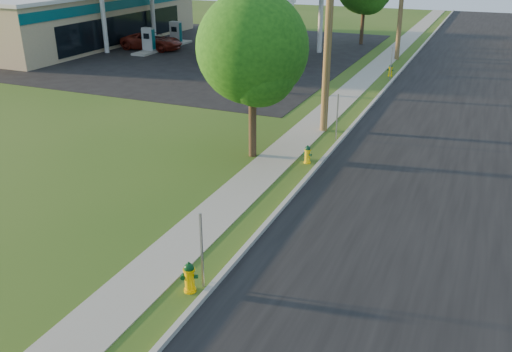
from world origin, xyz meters
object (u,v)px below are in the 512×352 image
at_px(utility_pole_mid, 329,16).
at_px(fuel_pump_se, 277,43).
at_px(tree_verge, 254,53).
at_px(hydrant_near, 189,277).
at_px(fuel_pump_nw, 149,43).
at_px(fuel_pump_sw, 176,36).
at_px(hydrant_far, 390,70).
at_px(car_red, 152,41).
at_px(hydrant_mid, 307,154).
at_px(fuel_pump_ne, 256,52).

distance_m(utility_pole_mid, fuel_pump_se, 19.65).
bearing_deg(tree_verge, hydrant_near, -76.09).
distance_m(fuel_pump_nw, fuel_pump_sw, 4.00).
bearing_deg(hydrant_far, car_red, 173.91).
relative_size(fuel_pump_se, hydrant_mid, 4.47).
bearing_deg(fuel_pump_nw, tree_verge, -46.49).
bearing_deg(tree_verge, hydrant_far, 82.30).
bearing_deg(hydrant_mid, tree_verge, -175.03).
xyz_separation_m(fuel_pump_sw, tree_verge, (16.35, -21.23, 3.32)).
bearing_deg(utility_pole_mid, hydrant_mid, -81.83).
xyz_separation_m(tree_verge, hydrant_mid, (2.13, 0.19, -3.69)).
bearing_deg(fuel_pump_se, hydrant_near, -72.39).
distance_m(fuel_pump_sw, hydrant_mid, 28.01).
distance_m(hydrant_near, hydrant_mid, 9.04).
xyz_separation_m(utility_pole_mid, fuel_pump_ne, (-8.90, 13.00, -4.23)).
bearing_deg(hydrant_mid, fuel_pump_se, 114.25).
distance_m(utility_pole_mid, fuel_pump_nw, 22.52).
height_order(utility_pole_mid, fuel_pump_sw, utility_pole_mid).
xyz_separation_m(fuel_pump_nw, fuel_pump_se, (9.00, 4.00, 0.00)).
bearing_deg(fuel_pump_sw, hydrant_far, -14.42).
xyz_separation_m(utility_pole_mid, car_red, (-18.47, 14.27, -4.27)).
distance_m(fuel_pump_ne, fuel_pump_se, 4.00).
height_order(tree_verge, hydrant_far, tree_verge).
bearing_deg(utility_pole_mid, tree_verge, -110.08).
bearing_deg(hydrant_far, fuel_pump_ne, 175.37).
height_order(fuel_pump_nw, car_red, fuel_pump_nw).
distance_m(fuel_pump_nw, hydrant_near, 32.01).
bearing_deg(hydrant_far, hydrant_mid, -90.35).
bearing_deg(tree_verge, fuel_pump_sw, 127.61).
relative_size(hydrant_near, hydrant_far, 1.04).
xyz_separation_m(hydrant_near, car_red, (-19.12, 27.35, 0.28)).
xyz_separation_m(fuel_pump_ne, car_red, (-9.57, 1.27, -0.04)).
bearing_deg(fuel_pump_se, fuel_pump_sw, 180.00).
xyz_separation_m(fuel_pump_nw, fuel_pump_ne, (9.00, 0.00, 0.00)).
height_order(fuel_pump_ne, tree_verge, tree_verge).
xyz_separation_m(fuel_pump_se, hydrant_far, (9.58, -4.78, -0.34)).
relative_size(fuel_pump_se, tree_verge, 0.51).
relative_size(utility_pole_mid, fuel_pump_ne, 3.06).
relative_size(fuel_pump_ne, fuel_pump_se, 1.00).
xyz_separation_m(hydrant_far, car_red, (-19.15, 2.04, 0.30)).
bearing_deg(car_red, fuel_pump_sw, -14.77).
height_order(fuel_pump_sw, fuel_pump_se, same).
distance_m(fuel_pump_nw, fuel_pump_ne, 9.00).
relative_size(fuel_pump_nw, fuel_pump_ne, 1.00).
xyz_separation_m(hydrant_mid, car_red, (-19.05, 18.31, 0.33)).
bearing_deg(hydrant_far, utility_pole_mid, -93.18).
bearing_deg(utility_pole_mid, car_red, 142.32).
bearing_deg(hydrant_near, fuel_pump_sw, 121.65).
bearing_deg(fuel_pump_ne, tree_verge, -66.88).
height_order(fuel_pump_se, hydrant_far, fuel_pump_se).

